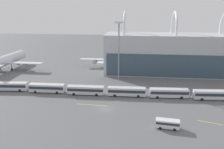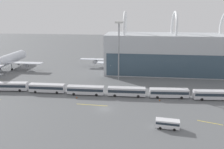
% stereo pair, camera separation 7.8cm
% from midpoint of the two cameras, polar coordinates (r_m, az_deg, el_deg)
% --- Properties ---
extents(ground_plane, '(440.00, 440.00, 0.00)m').
position_cam_midpoint_polar(ground_plane, '(68.01, -2.01, -8.94)').
color(ground_plane, slate).
extents(airliner_at_gate_near, '(38.84, 36.46, 15.54)m').
position_cam_midpoint_polar(airliner_at_gate_near, '(123.71, -26.06, 3.35)').
color(airliner_at_gate_near, silver).
rests_on(airliner_at_gate_near, ground_plane).
extents(airliner_at_gate_far, '(36.43, 38.31, 13.23)m').
position_cam_midpoint_polar(airliner_at_gate_far, '(116.99, 0.56, 4.41)').
color(airliner_at_gate_far, silver).
rests_on(airliner_at_gate_far, ground_plane).
extents(airliner_parked_remote, '(37.54, 39.41, 14.12)m').
position_cam_midpoint_polar(airliner_parked_remote, '(125.73, 26.75, 3.30)').
color(airliner_parked_remote, silver).
rests_on(airliner_parked_remote, ground_plane).
extents(shuttle_bus_0, '(13.34, 3.65, 3.24)m').
position_cam_midpoint_polar(shuttle_bus_0, '(90.79, -25.11, -2.68)').
color(shuttle_bus_0, silver).
rests_on(shuttle_bus_0, ground_plane).
extents(shuttle_bus_1, '(13.21, 2.84, 3.24)m').
position_cam_midpoint_polar(shuttle_bus_1, '(83.85, -16.64, -3.28)').
color(shuttle_bus_1, silver).
rests_on(shuttle_bus_1, ground_plane).
extents(shuttle_bus_2, '(13.21, 2.83, 3.24)m').
position_cam_midpoint_polar(shuttle_bus_2, '(78.83, -6.92, -3.94)').
color(shuttle_bus_2, silver).
rests_on(shuttle_bus_2, ground_plane).
extents(shuttle_bus_3, '(13.25, 3.02, 3.24)m').
position_cam_midpoint_polar(shuttle_bus_3, '(77.08, 3.80, -4.33)').
color(shuttle_bus_3, silver).
rests_on(shuttle_bus_3, ground_plane).
extents(shuttle_bus_4, '(13.31, 3.42, 3.24)m').
position_cam_midpoint_polar(shuttle_bus_4, '(78.14, 14.64, -4.55)').
color(shuttle_bus_4, silver).
rests_on(shuttle_bus_4, ground_plane).
extents(shuttle_bus_5, '(13.32, 3.51, 3.24)m').
position_cam_midpoint_polar(shuttle_bus_5, '(81.50, 24.92, -4.71)').
color(shuttle_bus_5, silver).
rests_on(shuttle_bus_5, ground_plane).
extents(service_van_foreground, '(6.16, 2.72, 2.37)m').
position_cam_midpoint_polar(service_van_foreground, '(58.71, 14.27, -12.25)').
color(service_van_foreground, silver).
rests_on(service_van_foreground, ground_plane).
extents(floodlight_mast, '(3.20, 3.20, 24.99)m').
position_cam_midpoint_polar(floodlight_mast, '(91.99, 1.79, 9.87)').
color(floodlight_mast, gray).
rests_on(floodlight_mast, ground_plane).
extents(lane_stripe_0, '(10.13, 0.76, 0.01)m').
position_cam_midpoint_polar(lane_stripe_0, '(70.89, -5.31, -7.92)').
color(lane_stripe_0, yellow).
rests_on(lane_stripe_0, ground_plane).
extents(lane_stripe_1, '(6.17, 2.16, 0.01)m').
position_cam_midpoint_polar(lane_stripe_1, '(65.77, 24.21, -11.38)').
color(lane_stripe_1, yellow).
rests_on(lane_stripe_1, ground_plane).
extents(traffic_cone_0, '(0.53, 0.53, 0.72)m').
position_cam_midpoint_polar(traffic_cone_0, '(76.63, -9.21, -5.89)').
color(traffic_cone_0, black).
rests_on(traffic_cone_0, ground_plane).
extents(traffic_cone_1, '(0.52, 0.52, 0.60)m').
position_cam_midpoint_polar(traffic_cone_1, '(75.36, 12.35, -6.50)').
color(traffic_cone_1, black).
rests_on(traffic_cone_1, ground_plane).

